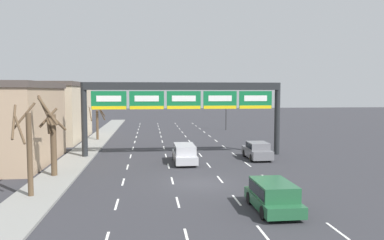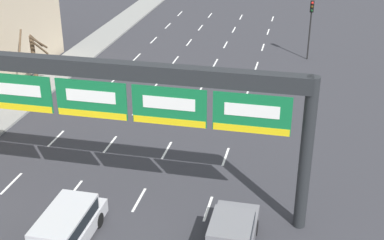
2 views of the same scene
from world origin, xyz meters
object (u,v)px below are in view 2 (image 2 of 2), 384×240
(car_grey, at_px, (231,235))
(traffic_light_near_gantry, at_px, (311,18))
(sign_gantry, at_px, (94,93))
(suv_silver, at_px, (66,227))
(tree_bare_third, at_px, (34,58))

(car_grey, xyz_separation_m, traffic_light_near_gantry, (2.36, 25.30, 2.59))
(sign_gantry, distance_m, suv_silver, 5.69)
(suv_silver, bearing_deg, traffic_light_near_gantry, 71.12)
(traffic_light_near_gantry, height_order, tree_bare_third, traffic_light_near_gantry)
(traffic_light_near_gantry, bearing_deg, sign_gantry, -110.92)
(suv_silver, distance_m, tree_bare_third, 18.09)
(tree_bare_third, bearing_deg, traffic_light_near_gantry, 30.79)
(traffic_light_near_gantry, bearing_deg, suv_silver, -108.88)
(sign_gantry, bearing_deg, car_grey, -19.75)
(sign_gantry, height_order, traffic_light_near_gantry, sign_gantry)
(car_grey, relative_size, traffic_light_near_gantry, 0.86)
(sign_gantry, xyz_separation_m, traffic_light_near_gantry, (8.79, 22.99, -2.05))
(sign_gantry, xyz_separation_m, suv_silver, (-0.22, -3.37, -4.58))
(sign_gantry, distance_m, traffic_light_near_gantry, 24.70)
(car_grey, bearing_deg, suv_silver, -170.91)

